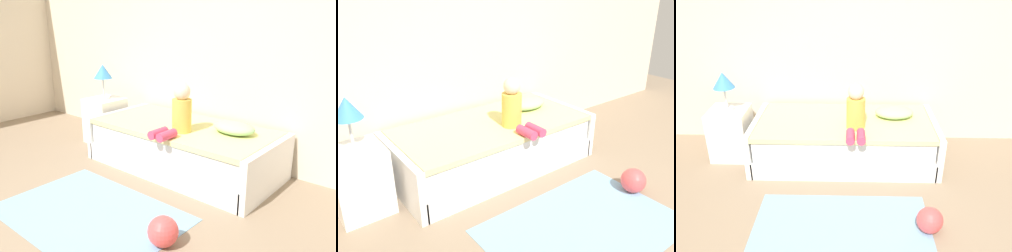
{
  "view_description": "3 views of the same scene",
  "coord_description": "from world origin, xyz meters",
  "views": [
    {
      "loc": [
        2.11,
        -0.93,
        1.62
      ],
      "look_at": [
        -0.16,
        1.75,
        0.55
      ],
      "focal_mm": 37.98,
      "sensor_mm": 36.0,
      "label": 1
    },
    {
      "loc": [
        -2.09,
        -0.77,
        1.92
      ],
      "look_at": [
        -0.16,
        1.75,
        0.55
      ],
      "focal_mm": 37.76,
      "sensor_mm": 36.0,
      "label": 2
    },
    {
      "loc": [
        -0.08,
        -1.63,
        2.21
      ],
      "look_at": [
        -0.16,
        1.75,
        0.55
      ],
      "focal_mm": 37.38,
      "sensor_mm": 36.0,
      "label": 3
    }
  ],
  "objects": [
    {
      "name": "wall_rear",
      "position": [
        0.0,
        2.6,
        1.45
      ],
      "size": [
        7.2,
        0.1,
        2.9
      ],
      "primitive_type": "cube",
      "color": "beige",
      "rests_on": "ground"
    },
    {
      "name": "bed",
      "position": [
        -0.16,
        2.0,
        0.25
      ],
      "size": [
        2.11,
        1.0,
        0.5
      ],
      "color": "white",
      "rests_on": "ground"
    },
    {
      "name": "nightstand",
      "position": [
        -1.51,
        2.03,
        0.3
      ],
      "size": [
        0.44,
        0.44,
        0.6
      ],
      "primitive_type": "cube",
      "color": "white",
      "rests_on": "ground"
    },
    {
      "name": "table_lamp",
      "position": [
        -1.51,
        2.03,
        0.94
      ],
      "size": [
        0.24,
        0.24,
        0.45
      ],
      "color": "silver",
      "rests_on": "nightstand"
    },
    {
      "name": "child_figure",
      "position": [
        -0.04,
        1.77,
        0.7
      ],
      "size": [
        0.2,
        0.51,
        0.5
      ],
      "color": "gold",
      "rests_on": "bed"
    },
    {
      "name": "pillow",
      "position": [
        0.41,
        2.1,
        0.56
      ],
      "size": [
        0.44,
        0.3,
        0.13
      ],
      "primitive_type": "ellipsoid",
      "color": "#99CC8C",
      "rests_on": "bed"
    },
    {
      "name": "toy_ball",
      "position": [
        0.61,
        0.78,
        0.12
      ],
      "size": [
        0.23,
        0.23,
        0.23
      ],
      "primitive_type": "sphere",
      "color": "#E54C4C",
      "rests_on": "ground"
    },
    {
      "name": "area_rug",
      "position": [
        -0.16,
        0.7,
        0.0
      ],
      "size": [
        1.6,
        1.1,
        0.01
      ],
      "primitive_type": "cube",
      "color": "#7AA8CC",
      "rests_on": "ground"
    }
  ]
}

